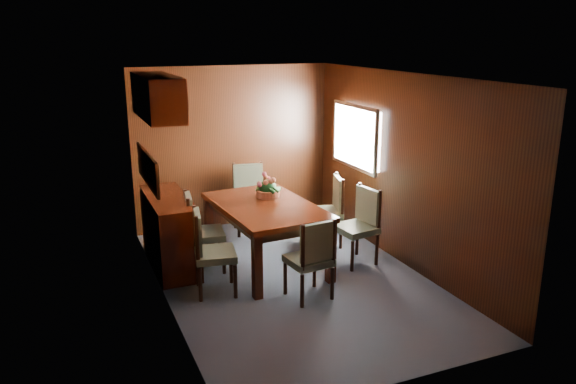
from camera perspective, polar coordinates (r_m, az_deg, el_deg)
name	(u,v)px	position (r m, az deg, el deg)	size (l,w,h in m)	color
ground	(293,279)	(6.81, 0.48, -8.84)	(4.50, 4.50, 0.00)	#39424E
room_shell	(274,141)	(6.57, -1.48, 5.19)	(3.06, 4.52, 2.41)	black
sideboard	(170,231)	(7.20, -11.93, -3.94)	(0.48, 1.40, 0.90)	black
dining_table	(266,213)	(6.96, -2.30, -2.14)	(1.20, 1.80, 0.81)	black
chair_left_near	(208,247)	(6.33, -8.09, -5.60)	(0.52, 0.54, 0.98)	black
chair_left_far	(199,228)	(6.97, -9.05, -3.60)	(0.51, 0.53, 0.99)	black
chair_right_near	(360,221)	(7.18, 7.37, -2.95)	(0.51, 0.52, 0.99)	black
chair_right_far	(330,206)	(7.75, 4.30, -1.48)	(0.55, 0.56, 0.98)	black
chair_head	(312,255)	(6.13, 2.49, -6.43)	(0.49, 0.48, 0.94)	black
chair_foot	(249,194)	(8.29, -3.94, -0.19)	(0.55, 0.53, 1.01)	black
flower_centerpiece	(268,185)	(7.19, -2.06, 0.68)	(0.32, 0.32, 0.32)	#A15231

